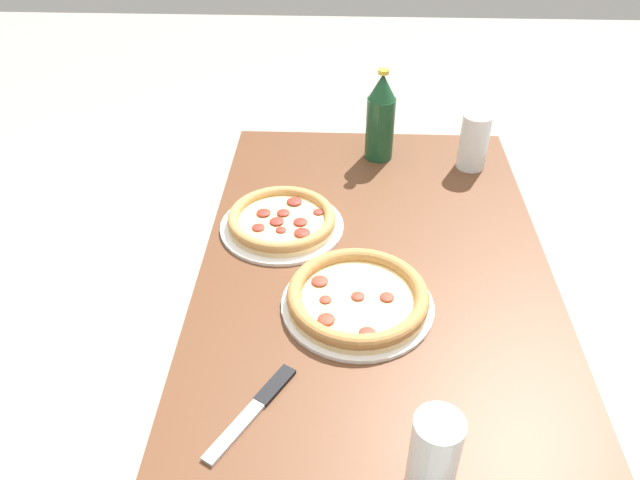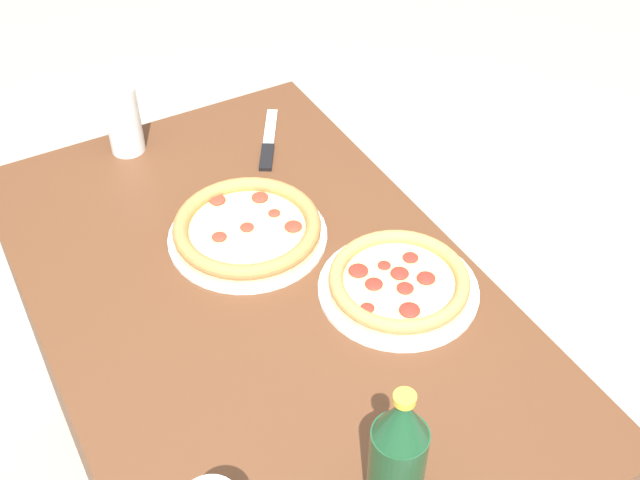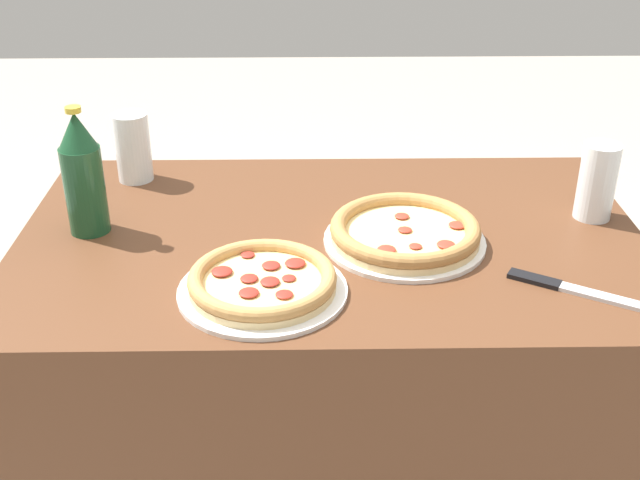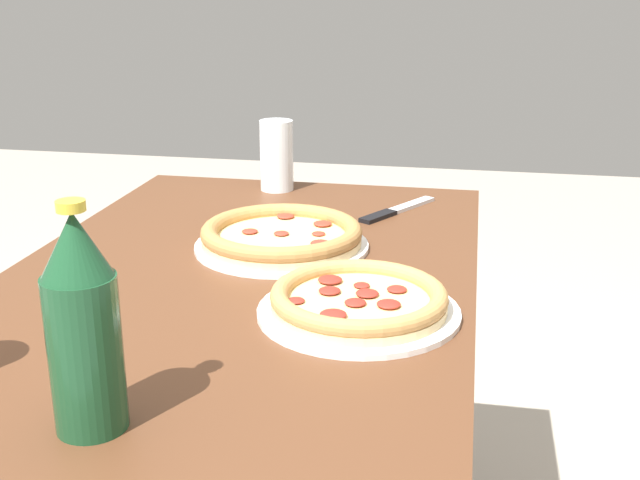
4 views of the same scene
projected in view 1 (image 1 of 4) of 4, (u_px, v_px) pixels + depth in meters
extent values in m
plane|color=#A89E8E|center=(360.00, 477.00, 1.73)|extent=(8.00, 8.00, 0.00)
cube|color=#56331E|center=(366.00, 387.00, 1.50)|extent=(1.12, 0.70, 0.77)
cylinder|color=white|center=(282.00, 226.00, 1.36)|extent=(0.27, 0.27, 0.01)
cylinder|color=#E5C689|center=(282.00, 223.00, 1.35)|extent=(0.23, 0.23, 0.01)
cylinder|color=#EACC7F|center=(282.00, 220.00, 1.35)|extent=(0.20, 0.20, 0.00)
torus|color=tan|center=(282.00, 218.00, 1.35)|extent=(0.23, 0.23, 0.02)
ellipsoid|color=maroon|center=(281.00, 230.00, 1.31)|extent=(0.02, 0.02, 0.00)
ellipsoid|color=maroon|center=(318.00, 212.00, 1.37)|extent=(0.02, 0.02, 0.01)
ellipsoid|color=maroon|center=(283.00, 213.00, 1.36)|extent=(0.03, 0.03, 0.01)
ellipsoid|color=maroon|center=(294.00, 201.00, 1.40)|extent=(0.03, 0.03, 0.01)
ellipsoid|color=maroon|center=(300.00, 222.00, 1.34)|extent=(0.03, 0.03, 0.01)
ellipsoid|color=maroon|center=(258.00, 227.00, 1.32)|extent=(0.03, 0.03, 0.01)
ellipsoid|color=maroon|center=(277.00, 221.00, 1.34)|extent=(0.03, 0.03, 0.01)
ellipsoid|color=maroon|center=(264.00, 213.00, 1.36)|extent=(0.03, 0.03, 0.01)
ellipsoid|color=maroon|center=(302.00, 232.00, 1.30)|extent=(0.03, 0.03, 0.01)
cylinder|color=white|center=(357.00, 305.00, 1.16)|extent=(0.28, 0.28, 0.01)
cylinder|color=#E5C689|center=(358.00, 301.00, 1.16)|extent=(0.26, 0.26, 0.01)
cylinder|color=#EACC7F|center=(358.00, 298.00, 1.15)|extent=(0.23, 0.23, 0.00)
torus|color=#AD7A42|center=(358.00, 295.00, 1.15)|extent=(0.26, 0.26, 0.03)
ellipsoid|color=#A83323|center=(320.00, 281.00, 1.18)|extent=(0.03, 0.03, 0.01)
ellipsoid|color=#A83323|center=(387.00, 297.00, 1.15)|extent=(0.03, 0.03, 0.01)
ellipsoid|color=#A83323|center=(326.00, 319.00, 1.10)|extent=(0.03, 0.03, 0.01)
ellipsoid|color=#A83323|center=(358.00, 296.00, 1.15)|extent=(0.02, 0.02, 0.01)
ellipsoid|color=#A83323|center=(367.00, 333.00, 1.07)|extent=(0.03, 0.03, 0.01)
ellipsoid|color=#A83323|center=(325.00, 299.00, 1.14)|extent=(0.02, 0.02, 0.00)
cylinder|color=white|center=(434.00, 456.00, 0.83)|extent=(0.07, 0.07, 0.14)
cylinder|color=orange|center=(433.00, 460.00, 0.84)|extent=(0.06, 0.06, 0.12)
cylinder|color=white|center=(474.00, 141.00, 1.53)|extent=(0.07, 0.07, 0.14)
cylinder|color=beige|center=(472.00, 153.00, 1.55)|extent=(0.06, 0.06, 0.07)
cylinder|color=#194728|center=(380.00, 129.00, 1.56)|extent=(0.07, 0.07, 0.16)
cone|color=#194728|center=(383.00, 86.00, 1.49)|extent=(0.07, 0.07, 0.06)
cylinder|color=gold|center=(384.00, 72.00, 1.47)|extent=(0.03, 0.03, 0.01)
cube|color=black|center=(275.00, 385.00, 1.01)|extent=(0.09, 0.06, 0.01)
cube|color=silver|center=(234.00, 432.00, 0.94)|extent=(0.12, 0.08, 0.01)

